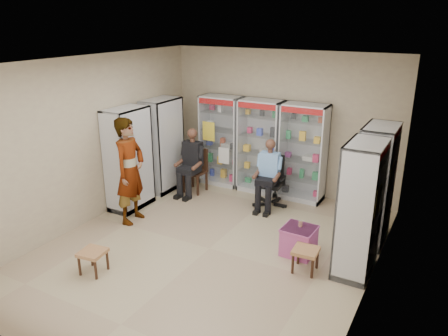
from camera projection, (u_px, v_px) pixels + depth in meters
The scene contains 18 objects.
floor at pixel (209, 248), 7.20m from camera, with size 6.00×6.00×0.00m, color tan.
room_shell at pixel (208, 133), 6.55m from camera, with size 5.02×6.02×3.01m.
cabinet_back_left at pixel (221, 141), 9.72m from camera, with size 0.90×0.50×2.00m, color #A6A9AE.
cabinet_back_mid at pixel (260, 147), 9.28m from camera, with size 0.90×0.50×2.00m, color #B5B8BD.
cabinet_back_right at pixel (303, 153), 8.85m from camera, with size 0.90×0.50×2.00m, color #B4B6BB.
cabinet_right_far at pixel (375, 185), 7.17m from camera, with size 0.50×0.90×2.00m, color #9FA2A6.
cabinet_right_near at pixel (360, 209), 6.26m from camera, with size 0.50×0.90×2.00m, color silver.
cabinet_left_far at pixel (163, 145), 9.37m from camera, with size 0.50×0.90×2.00m, color #A1A3A8.
cabinet_left_near at pixel (129, 159), 8.46m from camera, with size 0.50×0.90×2.00m, color silver.
wooden_chair at pixel (195, 171), 9.40m from camera, with size 0.42×0.42×0.94m, color black.
seated_customer at pixel (193, 163), 9.29m from camera, with size 0.44×0.60×1.34m, color black, non-canonical shape.
office_chair at pixel (270, 182), 8.66m from camera, with size 0.56×0.56×1.03m, color black.
seated_shopkeeper at pixel (270, 176), 8.58m from camera, with size 0.43×0.60×1.32m, color #6695CB, non-canonical shape.
pink_trunk at pixel (299, 241), 6.96m from camera, with size 0.48×0.47×0.47m, color #B6487B.
tea_glass at pixel (301, 224), 6.91m from camera, with size 0.07×0.07×0.09m, color #542A07.
woven_stool_a at pixel (305, 260), 6.51m from camera, with size 0.37×0.37×0.37m, color olive.
woven_stool_b at pixel (93, 262), 6.47m from camera, with size 0.36×0.36×0.36m, color #B0754A.
standing_man at pixel (130, 171), 7.87m from camera, with size 0.72×0.47×1.96m, color #969799.
Camera 1 is at (3.29, -5.45, 3.62)m, focal length 35.00 mm.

